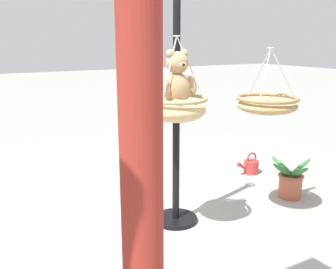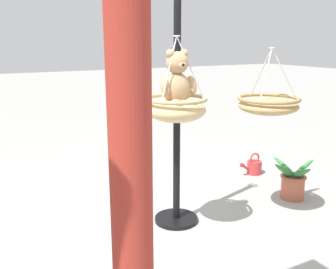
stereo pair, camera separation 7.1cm
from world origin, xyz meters
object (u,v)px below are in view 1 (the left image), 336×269
object	(u,v)px
display_pole_central	(176,157)
potted_plant_fern_front	(290,182)
teddy_bear	(178,83)
greenhouse_pillar_right	(141,143)
hanging_basket_left_high	(267,104)
hanging_basket_with_teddy	(176,108)
watering_can	(251,166)

from	to	relation	value
display_pole_central	potted_plant_fern_front	world-z (taller)	display_pole_central
teddy_bear	greenhouse_pillar_right	size ratio (longest dim) A/B	0.17
teddy_bear	hanging_basket_left_high	size ratio (longest dim) A/B	0.79
hanging_basket_with_teddy	potted_plant_fern_front	world-z (taller)	hanging_basket_with_teddy
greenhouse_pillar_right	potted_plant_fern_front	distance (m)	3.47
teddy_bear	greenhouse_pillar_right	xyz separation A→B (m)	(1.11, 1.57, -0.02)
hanging_basket_with_teddy	greenhouse_pillar_right	distance (m)	1.96
greenhouse_pillar_right	potted_plant_fern_front	xyz separation A→B (m)	(-2.75, -1.71, -1.25)
display_pole_central	hanging_basket_with_teddy	world-z (taller)	display_pole_central
teddy_bear	potted_plant_fern_front	size ratio (longest dim) A/B	0.86
hanging_basket_with_teddy	watering_can	world-z (taller)	hanging_basket_with_teddy
display_pole_central	hanging_basket_left_high	distance (m)	1.02
hanging_basket_with_teddy	greenhouse_pillar_right	size ratio (longest dim) A/B	0.25
hanging_basket_left_high	greenhouse_pillar_right	distance (m)	2.50
potted_plant_fern_front	greenhouse_pillar_right	bearing A→B (deg)	31.81
hanging_basket_left_high	greenhouse_pillar_right	xyz separation A→B (m)	(2.04, 1.44, 0.22)
hanging_basket_with_teddy	watering_can	size ratio (longest dim) A/B	2.12
teddy_bear	hanging_basket_with_teddy	bearing A→B (deg)	-90.00
hanging_basket_with_teddy	teddy_bear	world-z (taller)	hanging_basket_with_teddy
teddy_bear	greenhouse_pillar_right	bearing A→B (deg)	54.69
display_pole_central	potted_plant_fern_front	distance (m)	1.57
hanging_basket_with_teddy	watering_can	bearing A→B (deg)	-151.50
hanging_basket_with_teddy	greenhouse_pillar_right	xyz separation A→B (m)	(1.11, 1.60, 0.20)
hanging_basket_with_teddy	hanging_basket_left_high	world-z (taller)	hanging_basket_with_teddy
hanging_basket_left_high	potted_plant_fern_front	distance (m)	1.28
display_pole_central	teddy_bear	distance (m)	0.83
hanging_basket_left_high	greenhouse_pillar_right	world-z (taller)	greenhouse_pillar_right
display_pole_central	watering_can	distance (m)	1.90
hanging_basket_with_teddy	potted_plant_fern_front	bearing A→B (deg)	-176.21
hanging_basket_with_teddy	potted_plant_fern_front	size ratio (longest dim) A/B	1.28
display_pole_central	watering_can	xyz separation A→B (m)	(-1.65, -0.73, -0.58)
potted_plant_fern_front	watering_can	size ratio (longest dim) A/B	1.66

